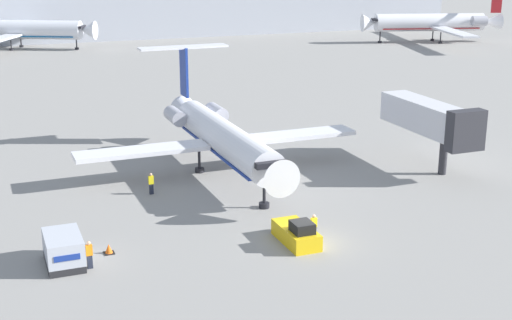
{
  "coord_description": "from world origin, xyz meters",
  "views": [
    {
      "loc": [
        -18.99,
        -39.45,
        18.75
      ],
      "look_at": [
        0.0,
        9.01,
        3.27
      ],
      "focal_mm": 50.0,
      "sensor_mm": 36.0,
      "label": 1
    }
  ],
  "objects_px": {
    "worker_near_tug": "(314,226)",
    "traffic_cone_left": "(109,249)",
    "worker_by_wing": "(151,183)",
    "jet_bridge": "(431,119)",
    "luggage_cart": "(64,250)",
    "airplane_main": "(221,135)",
    "airplane_parked_far_right": "(434,22)",
    "worker_on_apron": "(89,254)",
    "airplane_parked_far_left": "(19,30)",
    "pushback_tug": "(297,234)"
  },
  "relations": [
    {
      "from": "luggage_cart",
      "to": "airplane_parked_far_right",
      "type": "distance_m",
      "value": 119.23
    },
    {
      "from": "airplane_main",
      "to": "airplane_parked_far_left",
      "type": "bearing_deg",
      "value": 96.9
    },
    {
      "from": "airplane_main",
      "to": "pushback_tug",
      "type": "distance_m",
      "value": 16.81
    },
    {
      "from": "airplane_main",
      "to": "worker_near_tug",
      "type": "height_order",
      "value": "airplane_main"
    },
    {
      "from": "pushback_tug",
      "to": "worker_by_wing",
      "type": "bearing_deg",
      "value": 116.92
    },
    {
      "from": "traffic_cone_left",
      "to": "jet_bridge",
      "type": "distance_m",
      "value": 31.37
    },
    {
      "from": "airplane_parked_far_left",
      "to": "luggage_cart",
      "type": "bearing_deg",
      "value": -92.37
    },
    {
      "from": "luggage_cart",
      "to": "airplane_parked_far_left",
      "type": "height_order",
      "value": "airplane_parked_far_left"
    },
    {
      "from": "pushback_tug",
      "to": "luggage_cart",
      "type": "relative_size",
      "value": 1.14
    },
    {
      "from": "worker_near_tug",
      "to": "worker_on_apron",
      "type": "distance_m",
      "value": 14.77
    },
    {
      "from": "traffic_cone_left",
      "to": "jet_bridge",
      "type": "height_order",
      "value": "jet_bridge"
    },
    {
      "from": "traffic_cone_left",
      "to": "pushback_tug",
      "type": "bearing_deg",
      "value": -13.38
    },
    {
      "from": "airplane_parked_far_right",
      "to": "luggage_cart",
      "type": "bearing_deg",
      "value": -135.49
    },
    {
      "from": "airplane_main",
      "to": "luggage_cart",
      "type": "distance_m",
      "value": 21.06
    },
    {
      "from": "airplane_parked_far_left",
      "to": "airplane_parked_far_right",
      "type": "distance_m",
      "value": 83.27
    },
    {
      "from": "pushback_tug",
      "to": "jet_bridge",
      "type": "distance_m",
      "value": 21.6
    },
    {
      "from": "worker_by_wing",
      "to": "airplane_parked_far_right",
      "type": "relative_size",
      "value": 0.05
    },
    {
      "from": "pushback_tug",
      "to": "worker_by_wing",
      "type": "relative_size",
      "value": 2.42
    },
    {
      "from": "pushback_tug",
      "to": "worker_near_tug",
      "type": "height_order",
      "value": "pushback_tug"
    },
    {
      "from": "luggage_cart",
      "to": "worker_on_apron",
      "type": "distance_m",
      "value": 1.81
    },
    {
      "from": "worker_by_wing",
      "to": "jet_bridge",
      "type": "distance_m",
      "value": 24.99
    },
    {
      "from": "airplane_parked_far_right",
      "to": "jet_bridge",
      "type": "distance_m",
      "value": 90.92
    },
    {
      "from": "worker_on_apron",
      "to": "airplane_parked_far_left",
      "type": "relative_size",
      "value": 0.06
    },
    {
      "from": "worker_by_wing",
      "to": "jet_bridge",
      "type": "height_order",
      "value": "jet_bridge"
    },
    {
      "from": "pushback_tug",
      "to": "traffic_cone_left",
      "type": "distance_m",
      "value": 12.24
    },
    {
      "from": "luggage_cart",
      "to": "worker_near_tug",
      "type": "distance_m",
      "value": 16.26
    },
    {
      "from": "worker_on_apron",
      "to": "airplane_parked_far_right",
      "type": "height_order",
      "value": "airplane_parked_far_right"
    },
    {
      "from": "airplane_parked_far_left",
      "to": "airplane_main",
      "type": "bearing_deg",
      "value": -83.1
    },
    {
      "from": "airplane_parked_far_right",
      "to": "airplane_main",
      "type": "bearing_deg",
      "value": -135.28
    },
    {
      "from": "pushback_tug",
      "to": "airplane_parked_far_left",
      "type": "relative_size",
      "value": 0.15
    },
    {
      "from": "airplane_main",
      "to": "airplane_parked_far_left",
      "type": "distance_m",
      "value": 90.39
    },
    {
      "from": "airplane_main",
      "to": "worker_on_apron",
      "type": "xyz_separation_m",
      "value": [
        -13.79,
        -15.57,
        -2.37
      ]
    },
    {
      "from": "traffic_cone_left",
      "to": "airplane_parked_far_right",
      "type": "relative_size",
      "value": 0.02
    },
    {
      "from": "luggage_cart",
      "to": "airplane_parked_far_left",
      "type": "bearing_deg",
      "value": 87.63
    },
    {
      "from": "airplane_main",
      "to": "luggage_cart",
      "type": "bearing_deg",
      "value": -136.49
    },
    {
      "from": "airplane_main",
      "to": "pushback_tug",
      "type": "height_order",
      "value": "airplane_main"
    },
    {
      "from": "pushback_tug",
      "to": "airplane_parked_far_right",
      "type": "height_order",
      "value": "airplane_parked_far_right"
    },
    {
      "from": "worker_near_tug",
      "to": "jet_bridge",
      "type": "distance_m",
      "value": 20.28
    },
    {
      "from": "airplane_parked_far_right",
      "to": "worker_by_wing",
      "type": "bearing_deg",
      "value": -136.65
    },
    {
      "from": "traffic_cone_left",
      "to": "airplane_parked_far_right",
      "type": "xyz_separation_m",
      "value": [
        82.15,
        82.91,
        3.8
      ]
    },
    {
      "from": "luggage_cart",
      "to": "traffic_cone_left",
      "type": "distance_m",
      "value": 3.0
    },
    {
      "from": "worker_on_apron",
      "to": "airplane_parked_far_left",
      "type": "height_order",
      "value": "airplane_parked_far_left"
    },
    {
      "from": "airplane_parked_far_left",
      "to": "airplane_parked_far_right",
      "type": "xyz_separation_m",
      "value": [
        80.69,
        -20.59,
        0.36
      ]
    },
    {
      "from": "jet_bridge",
      "to": "luggage_cart",
      "type": "bearing_deg",
      "value": -164.42
    },
    {
      "from": "worker_by_wing",
      "to": "jet_bridge",
      "type": "bearing_deg",
      "value": -4.22
    },
    {
      "from": "luggage_cart",
      "to": "worker_near_tug",
      "type": "relative_size",
      "value": 2.15
    },
    {
      "from": "jet_bridge",
      "to": "worker_by_wing",
      "type": "bearing_deg",
      "value": 175.78
    },
    {
      "from": "worker_near_tug",
      "to": "traffic_cone_left",
      "type": "xyz_separation_m",
      "value": [
        -13.29,
        2.58,
        -0.6
      ]
    },
    {
      "from": "airplane_parked_far_left",
      "to": "jet_bridge",
      "type": "height_order",
      "value": "airplane_parked_far_left"
    },
    {
      "from": "airplane_main",
      "to": "worker_near_tug",
      "type": "xyz_separation_m",
      "value": [
        0.96,
        -16.34,
        -2.41
      ]
    }
  ]
}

